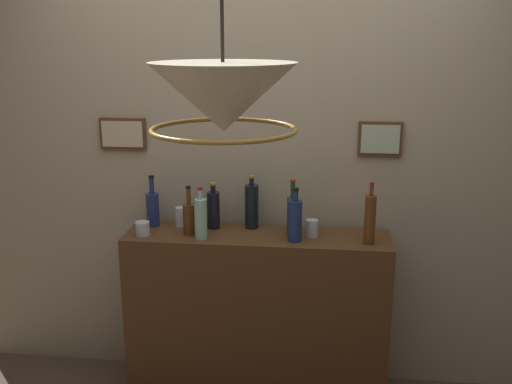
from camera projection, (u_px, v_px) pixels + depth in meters
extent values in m
cube|color=#BCAD8E|center=(262.00, 166.00, 3.22)|extent=(3.53, 0.08, 2.54)
cube|color=brown|center=(123.00, 134.00, 3.21)|extent=(0.26, 0.03, 0.17)
cube|color=beige|center=(122.00, 134.00, 3.20)|extent=(0.23, 0.01, 0.14)
cube|color=brown|center=(380.00, 139.00, 3.06)|extent=(0.23, 0.03, 0.18)
cube|color=beige|center=(380.00, 139.00, 3.04)|extent=(0.20, 0.01, 0.15)
cube|color=brown|center=(257.00, 316.00, 3.19)|extent=(1.41, 0.35, 0.95)
cylinder|color=black|center=(252.00, 207.00, 3.14)|extent=(0.07, 0.07, 0.24)
cylinder|color=black|center=(252.00, 182.00, 3.11)|extent=(0.03, 0.03, 0.04)
cylinder|color=#B7932D|center=(252.00, 177.00, 3.10)|extent=(0.03, 0.03, 0.01)
cylinder|color=navy|center=(295.00, 221.00, 2.94)|extent=(0.07, 0.07, 0.22)
cylinder|color=navy|center=(295.00, 195.00, 2.91)|extent=(0.03, 0.03, 0.05)
cylinder|color=black|center=(296.00, 189.00, 2.90)|extent=(0.03, 0.03, 0.01)
cylinder|color=brown|center=(370.00, 220.00, 2.90)|extent=(0.06, 0.06, 0.25)
cylinder|color=brown|center=(372.00, 190.00, 2.86)|extent=(0.02, 0.02, 0.06)
cylinder|color=maroon|center=(372.00, 184.00, 2.85)|extent=(0.02, 0.02, 0.01)
cylinder|color=brown|center=(189.00, 219.00, 3.05)|extent=(0.07, 0.07, 0.16)
cylinder|color=brown|center=(188.00, 196.00, 3.02)|extent=(0.02, 0.02, 0.09)
cylinder|color=black|center=(188.00, 187.00, 3.01)|extent=(0.03, 0.03, 0.01)
cylinder|color=black|center=(213.00, 210.00, 3.14)|extent=(0.07, 0.07, 0.20)
cylinder|color=black|center=(213.00, 189.00, 3.11)|extent=(0.03, 0.03, 0.04)
cylinder|color=#B7932D|center=(213.00, 184.00, 3.10)|extent=(0.03, 0.03, 0.01)
cylinder|color=#A4D8C2|center=(201.00, 219.00, 2.98)|extent=(0.06, 0.06, 0.21)
cylinder|color=#A4D8C2|center=(200.00, 194.00, 2.95)|extent=(0.02, 0.02, 0.05)
cylinder|color=maroon|center=(200.00, 188.00, 2.94)|extent=(0.03, 0.03, 0.01)
cylinder|color=#1B4A20|center=(292.00, 216.00, 3.04)|extent=(0.06, 0.06, 0.20)
cylinder|color=#1B4A20|center=(293.00, 190.00, 3.01)|extent=(0.02, 0.02, 0.08)
cylinder|color=maroon|center=(293.00, 181.00, 2.99)|extent=(0.03, 0.03, 0.01)
cylinder|color=navy|center=(153.00, 210.00, 3.18)|extent=(0.07, 0.07, 0.19)
cylinder|color=navy|center=(152.00, 186.00, 3.15)|extent=(0.03, 0.03, 0.09)
cylinder|color=black|center=(151.00, 177.00, 3.13)|extent=(0.03, 0.03, 0.01)
cylinder|color=silver|center=(312.00, 228.00, 3.03)|extent=(0.06, 0.06, 0.09)
cylinder|color=silver|center=(143.00, 228.00, 3.05)|extent=(0.08, 0.08, 0.07)
cylinder|color=silver|center=(181.00, 217.00, 3.19)|extent=(0.06, 0.06, 0.11)
cone|color=#EFE5C6|center=(223.00, 97.00, 1.88)|extent=(0.49, 0.49, 0.23)
torus|color=#AD8433|center=(224.00, 130.00, 1.91)|extent=(0.49, 0.49, 0.02)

